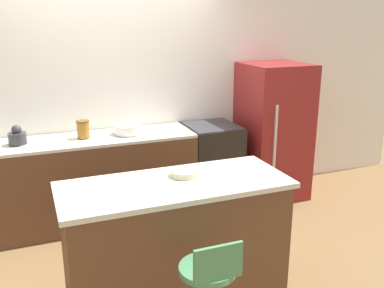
{
  "coord_description": "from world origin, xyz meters",
  "views": [
    {
      "loc": [
        -0.85,
        -3.97,
        2.12
      ],
      "look_at": [
        0.55,
        -0.41,
        0.98
      ],
      "focal_mm": 40.0,
      "sensor_mm": 36.0,
      "label": 1
    }
  ],
  "objects_px": {
    "oven_range": "(211,165)",
    "kettle": "(17,137)",
    "refrigerator": "(273,131)",
    "mixing_bowl": "(128,129)"
  },
  "relations": [
    {
      "from": "oven_range",
      "to": "kettle",
      "type": "distance_m",
      "value": 2.12
    },
    {
      "from": "refrigerator",
      "to": "kettle",
      "type": "bearing_deg",
      "value": 179.12
    },
    {
      "from": "mixing_bowl",
      "to": "refrigerator",
      "type": "bearing_deg",
      "value": -1.42
    },
    {
      "from": "mixing_bowl",
      "to": "kettle",
      "type": "bearing_deg",
      "value": 180.0
    },
    {
      "from": "oven_range",
      "to": "kettle",
      "type": "height_order",
      "value": "kettle"
    },
    {
      "from": "refrigerator",
      "to": "oven_range",
      "type": "bearing_deg",
      "value": 176.73
    },
    {
      "from": "refrigerator",
      "to": "mixing_bowl",
      "type": "relative_size",
      "value": 5.51
    },
    {
      "from": "oven_range",
      "to": "refrigerator",
      "type": "relative_size",
      "value": 0.59
    },
    {
      "from": "kettle",
      "to": "mixing_bowl",
      "type": "height_order",
      "value": "kettle"
    },
    {
      "from": "mixing_bowl",
      "to": "oven_range",
      "type": "bearing_deg",
      "value": 0.07
    }
  ]
}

